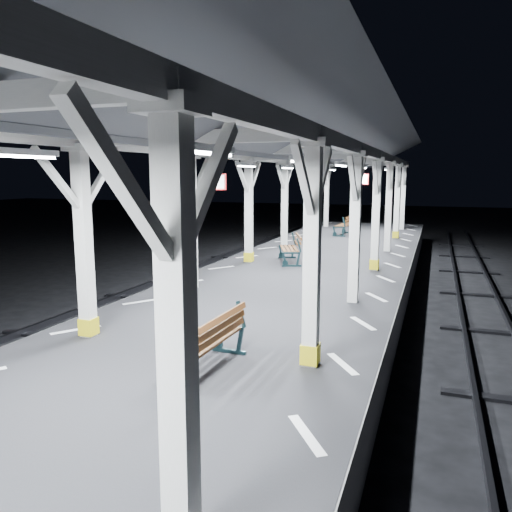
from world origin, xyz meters
The scene contains 7 objects.
ground centered at (0.00, 0.00, 0.00)m, with size 120.00×120.00×0.00m, color black.
platform centered at (0.00, 0.00, 0.50)m, with size 6.00×50.00×1.00m, color black.
hazard_stripes_right centered at (2.45, 0.00, 1.00)m, with size 1.00×48.00×0.01m, color silver.
canopy centered at (0.00, -0.02, 4.56)m, with size 5.40×49.00×4.65m.
bench_mid centered at (0.71, 1.28, 1.47)m, with size 0.68×1.65×0.88m.
bench_far centered at (-0.68, 10.49, 1.48)m, with size 1.17×1.77×0.90m.
bench_extra centered at (-0.34, 18.62, 1.49)m, with size 0.77×1.73×0.91m.
Camera 1 is at (3.65, -4.96, 3.81)m, focal length 35.00 mm.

